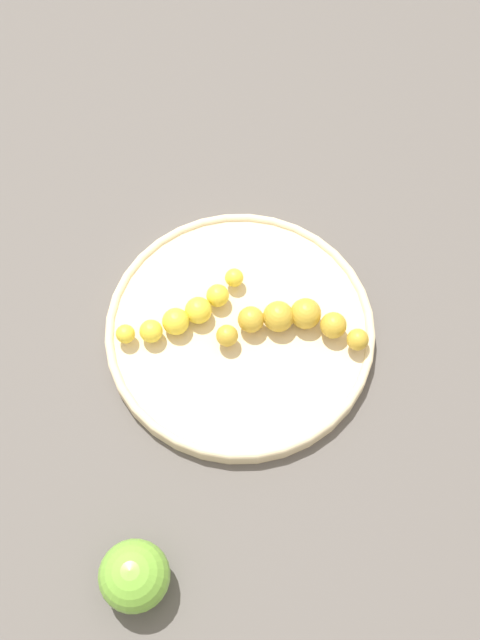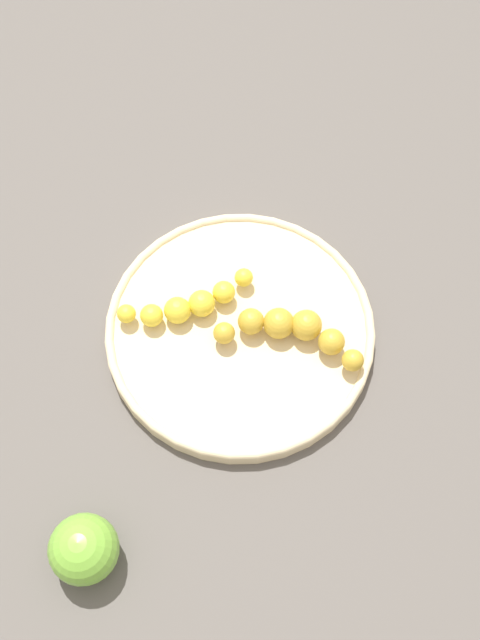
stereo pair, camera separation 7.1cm
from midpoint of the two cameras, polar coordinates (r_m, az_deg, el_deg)
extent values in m
plane|color=#56514C|center=(0.87, 2.33, -1.30)|extent=(2.40, 2.40, 0.00)
cylinder|color=beige|center=(0.86, 2.35, -1.05)|extent=(0.30, 0.30, 0.02)
torus|color=beige|center=(0.85, 2.37, -0.80)|extent=(0.30, 0.30, 0.01)
sphere|color=yellow|center=(0.85, -6.02, 0.54)|extent=(0.02, 0.02, 0.02)
sphere|color=yellow|center=(0.84, -4.16, 0.35)|extent=(0.03, 0.03, 0.03)
sphere|color=yellow|center=(0.84, -2.27, 0.51)|extent=(0.03, 0.03, 0.03)
sphere|color=yellow|center=(0.84, -0.47, 1.03)|extent=(0.03, 0.03, 0.03)
sphere|color=yellow|center=(0.85, 1.16, 1.86)|extent=(0.03, 0.03, 0.03)
sphere|color=yellow|center=(0.86, 2.52, 2.97)|extent=(0.02, 0.02, 0.02)
sphere|color=gold|center=(0.83, 10.77, -3.17)|extent=(0.02, 0.02, 0.02)
sphere|color=gold|center=(0.83, 9.20, -1.82)|extent=(0.03, 0.03, 0.03)
sphere|color=gold|center=(0.83, 7.34, -0.90)|extent=(0.03, 0.03, 0.03)
sphere|color=gold|center=(0.83, 5.30, -0.48)|extent=(0.03, 0.03, 0.03)
sphere|color=gold|center=(0.83, 3.22, -0.57)|extent=(0.03, 0.03, 0.03)
sphere|color=gold|center=(0.83, 1.25, -1.19)|extent=(0.02, 0.02, 0.02)
sphere|color=#72B238|center=(0.77, -8.83, -16.67)|extent=(0.07, 0.07, 0.07)
camera|label=1|loc=(0.04, -87.56, 5.05)|focal=43.24mm
camera|label=2|loc=(0.04, 92.44, -5.05)|focal=43.24mm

